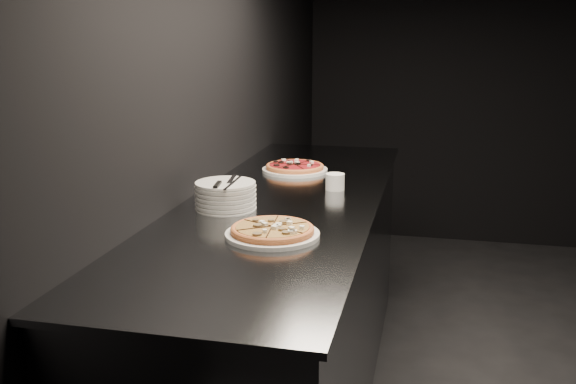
% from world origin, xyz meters
% --- Properties ---
extents(wall_left, '(0.02, 5.00, 2.80)m').
position_xyz_m(wall_left, '(-2.50, 0.00, 1.40)').
color(wall_left, black).
rests_on(wall_left, floor).
extents(counter, '(0.74, 2.44, 0.92)m').
position_xyz_m(counter, '(-2.13, 0.00, 0.46)').
color(counter, slate).
rests_on(counter, floor).
extents(pizza_mushroom, '(0.36, 0.36, 0.04)m').
position_xyz_m(pizza_mushroom, '(-2.06, -0.50, 0.94)').
color(pizza_mushroom, silver).
rests_on(pizza_mushroom, counter).
extents(pizza_tomato, '(0.31, 0.31, 0.04)m').
position_xyz_m(pizza_tomato, '(-2.20, 0.49, 0.94)').
color(pizza_tomato, silver).
rests_on(pizza_tomato, counter).
extents(plate_stack, '(0.22, 0.22, 0.10)m').
position_xyz_m(plate_stack, '(-2.31, -0.21, 0.97)').
color(plate_stack, silver).
rests_on(plate_stack, counter).
extents(cutlery, '(0.08, 0.24, 0.01)m').
position_xyz_m(cutlery, '(-2.30, -0.22, 1.02)').
color(cutlery, silver).
rests_on(cutlery, plate_stack).
extents(ramekin, '(0.08, 0.08, 0.07)m').
position_xyz_m(ramekin, '(-1.96, 0.17, 0.96)').
color(ramekin, silver).
rests_on(ramekin, counter).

